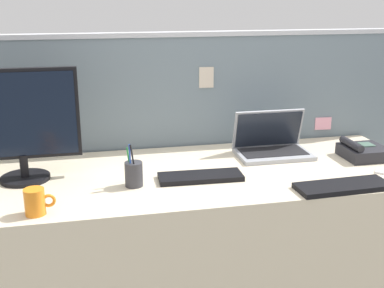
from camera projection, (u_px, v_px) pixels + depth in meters
The scene contains 9 objects.
desk at pixel (194, 243), 2.35m from camera, with size 2.15×0.80×0.73m, color beige.
cubicle_divider at pixel (177, 155), 2.67m from camera, with size 2.50×0.08×1.33m.
desktop_monitor at pixel (20, 121), 2.08m from camera, with size 0.50×0.21×0.49m.
laptop at pixel (271, 144), 2.48m from camera, with size 0.37×0.24×0.22m.
desk_phone at pixel (363, 151), 2.42m from camera, with size 0.21×0.20×0.09m.
keyboard_main at pixel (201, 177), 2.15m from camera, with size 0.37×0.13×0.02m, color black.
keyboard_spare at pixel (343, 186), 2.04m from camera, with size 0.40×0.14×0.02m, color black.
pen_cup at pixel (134, 174), 2.06m from camera, with size 0.08×0.08×0.19m.
coffee_mug at pixel (35, 202), 1.80m from camera, with size 0.11×0.08×0.10m.
Camera 1 is at (-0.45, -2.05, 1.51)m, focal length 45.73 mm.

